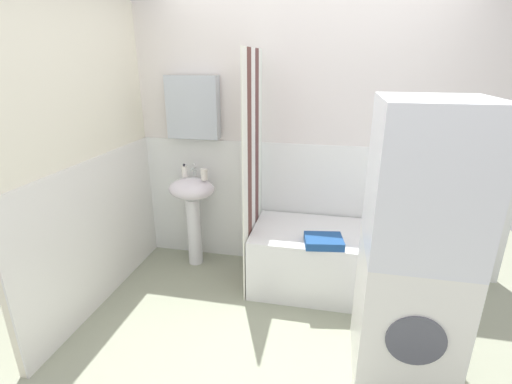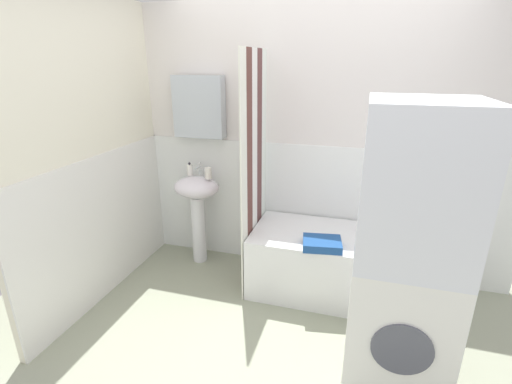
{
  "view_description": "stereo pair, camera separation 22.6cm",
  "coord_description": "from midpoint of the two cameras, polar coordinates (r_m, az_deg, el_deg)",
  "views": [
    {
      "loc": [
        0.25,
        -2.04,
        1.91
      ],
      "look_at": [
        -0.33,
        0.73,
        0.9
      ],
      "focal_mm": 25.93,
      "sensor_mm": 36.0,
      "label": 1
    },
    {
      "loc": [
        0.47,
        -1.98,
        1.91
      ],
      "look_at": [
        -0.33,
        0.73,
        0.9
      ],
      "focal_mm": 25.93,
      "sensor_mm": 36.0,
      "label": 2
    }
  ],
  "objects": [
    {
      "name": "ground_plane",
      "position": [
        2.81,
        1.36,
        -23.76
      ],
      "size": [
        4.8,
        5.6,
        0.04
      ],
      "primitive_type": "cube",
      "color": "#969B83"
    },
    {
      "name": "wall_back_tiled",
      "position": [
        3.39,
        4.45,
        6.48
      ],
      "size": [
        3.6,
        0.18,
        2.4
      ],
      "color": "silver",
      "rests_on": "ground_plane"
    },
    {
      "name": "wall_left_tiled",
      "position": [
        3.14,
        -26.59,
        2.96
      ],
      "size": [
        0.07,
        1.81,
        2.4
      ],
      "color": "white",
      "rests_on": "ground_plane"
    },
    {
      "name": "sink",
      "position": [
        3.56,
        -11.56,
        -1.59
      ],
      "size": [
        0.44,
        0.34,
        0.88
      ],
      "color": "white",
      "rests_on": "ground_plane"
    },
    {
      "name": "faucet",
      "position": [
        3.54,
        -11.37,
        3.35
      ],
      "size": [
        0.03,
        0.12,
        0.12
      ],
      "color": "silver",
      "rests_on": "sink"
    },
    {
      "name": "soap_dispenser",
      "position": [
        3.55,
        -12.79,
        3.14
      ],
      "size": [
        0.06,
        0.06,
        0.13
      ],
      "color": "white",
      "rests_on": "sink"
    },
    {
      "name": "toothbrush_cup",
      "position": [
        3.42,
        -9.89,
        2.68
      ],
      "size": [
        0.06,
        0.06,
        0.1
      ],
      "primitive_type": "cylinder",
      "color": "white",
      "rests_on": "sink"
    },
    {
      "name": "bathtub",
      "position": [
        3.31,
        10.57,
        -10.43
      ],
      "size": [
        1.47,
        0.7,
        0.54
      ],
      "primitive_type": "cube",
      "color": "white",
      "rests_on": "ground_plane"
    },
    {
      "name": "shower_curtain",
      "position": [
        3.11,
        -2.57,
        2.62
      ],
      "size": [
        0.01,
        0.7,
        2.0
      ],
      "color": "white",
      "rests_on": "ground_plane"
    },
    {
      "name": "shampoo_bottle",
      "position": [
        3.46,
        21.71,
        -3.19
      ],
      "size": [
        0.05,
        0.05,
        0.23
      ],
      "color": "gold",
      "rests_on": "bathtub"
    },
    {
      "name": "body_wash_bottle",
      "position": [
        3.44,
        19.69,
        -3.55
      ],
      "size": [
        0.04,
        0.04,
        0.18
      ],
      "color": "#2F4CA5",
      "rests_on": "bathtub"
    },
    {
      "name": "conditioner_bottle",
      "position": [
        3.45,
        17.82,
        -3.5
      ],
      "size": [
        0.05,
        0.05,
        0.15
      ],
      "color": "#CA4364",
      "rests_on": "bathtub"
    },
    {
      "name": "towel_folded",
      "position": [
        2.95,
        8.23,
        -7.55
      ],
      "size": [
        0.33,
        0.28,
        0.06
      ],
      "primitive_type": "cube",
      "rotation": [
        0.0,
        0.0,
        0.16
      ],
      "color": "#204A8A",
      "rests_on": "bathtub"
    },
    {
      "name": "washer_dryer_stack",
      "position": [
        2.32,
        20.79,
        -8.4
      ],
      "size": [
        0.58,
        0.63,
        1.73
      ],
      "color": "white",
      "rests_on": "ground_plane"
    }
  ]
}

